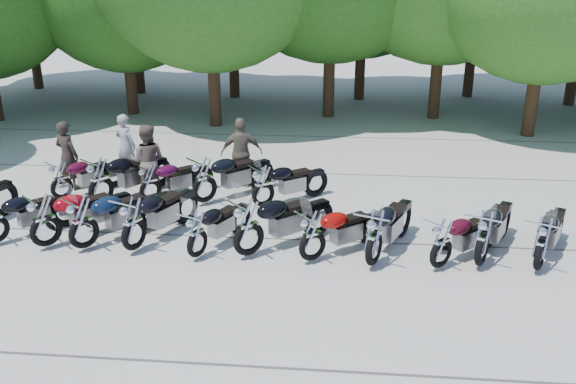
# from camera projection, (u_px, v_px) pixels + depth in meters

# --- Properties ---
(ground) EXTENTS (90.00, 90.00, 0.00)m
(ground) POSITION_uv_depth(u_px,v_px,m) (281.00, 272.00, 11.83)
(ground) COLOR gray
(ground) RESTS_ON ground
(motorcycle_2) EXTENTS (2.11, 2.25, 1.34)m
(motorcycle_2) POSITION_uv_depth(u_px,v_px,m) (44.00, 219.00, 12.57)
(motorcycle_2) COLOR maroon
(motorcycle_2) RESTS_ON ground
(motorcycle_3) EXTENTS (2.04, 2.27, 1.33)m
(motorcycle_3) POSITION_uv_depth(u_px,v_px,m) (83.00, 221.00, 12.49)
(motorcycle_3) COLOR black
(motorcycle_3) RESTS_ON ground
(motorcycle_4) EXTENTS (1.62, 2.47, 1.35)m
(motorcycle_4) POSITION_uv_depth(u_px,v_px,m) (133.00, 222.00, 12.41)
(motorcycle_4) COLOR black
(motorcycle_4) RESTS_ON ground
(motorcycle_5) EXTENTS (1.46, 2.10, 1.15)m
(motorcycle_5) POSITION_uv_depth(u_px,v_px,m) (197.00, 233.00, 12.15)
(motorcycle_5) COLOR black
(motorcycle_5) RESTS_ON ground
(motorcycle_6) EXTENTS (2.36, 2.23, 1.41)m
(motorcycle_6) POSITION_uv_depth(u_px,v_px,m) (248.00, 226.00, 12.15)
(motorcycle_6) COLOR black
(motorcycle_6) RESTS_ON ground
(motorcycle_7) EXTENTS (2.11, 1.86, 1.23)m
(motorcycle_7) POSITION_uv_depth(u_px,v_px,m) (313.00, 235.00, 11.98)
(motorcycle_7) COLOR #910805
(motorcycle_7) RESTS_ON ground
(motorcycle_8) EXTENTS (1.62, 2.48, 1.35)m
(motorcycle_8) POSITION_uv_depth(u_px,v_px,m) (375.00, 236.00, 11.77)
(motorcycle_8) COLOR black
(motorcycle_8) RESTS_ON ground
(motorcycle_9) EXTENTS (1.97, 1.91, 1.19)m
(motorcycle_9) POSITION_uv_depth(u_px,v_px,m) (442.00, 242.00, 11.71)
(motorcycle_9) COLOR #390714
(motorcycle_9) RESTS_ON ground
(motorcycle_10) EXTENTS (1.69, 2.42, 1.33)m
(motorcycle_10) POSITION_uv_depth(u_px,v_px,m) (483.00, 237.00, 11.77)
(motorcycle_10) COLOR black
(motorcycle_10) RESTS_ON ground
(motorcycle_11) EXTENTS (1.65, 2.30, 1.27)m
(motorcycle_11) POSITION_uv_depth(u_px,v_px,m) (542.00, 242.00, 11.61)
(motorcycle_11) COLOR black
(motorcycle_11) RESTS_ON ground
(motorcycle_14) EXTENTS (1.78, 1.99, 1.16)m
(motorcycle_14) POSITION_uv_depth(u_px,v_px,m) (61.00, 179.00, 15.20)
(motorcycle_14) COLOR #3F081D
(motorcycle_14) RESTS_ON ground
(motorcycle_15) EXTENTS (2.01, 2.42, 1.38)m
(motorcycle_15) POSITION_uv_depth(u_px,v_px,m) (100.00, 179.00, 14.83)
(motorcycle_15) COLOR black
(motorcycle_15) RESTS_ON ground
(motorcycle_16) EXTENTS (1.91, 1.82, 1.15)m
(motorcycle_16) POSITION_uv_depth(u_px,v_px,m) (150.00, 181.00, 15.05)
(motorcycle_16) COLOR #3F0829
(motorcycle_16) RESTS_ON ground
(motorcycle_17) EXTENTS (2.23, 2.23, 1.37)m
(motorcycle_17) POSITION_uv_depth(u_px,v_px,m) (204.00, 179.00, 14.90)
(motorcycle_17) COLOR black
(motorcycle_17) RESTS_ON ground
(motorcycle_18) EXTENTS (2.11, 1.85, 1.22)m
(motorcycle_18) POSITION_uv_depth(u_px,v_px,m) (263.00, 185.00, 14.71)
(motorcycle_18) COLOR black
(motorcycle_18) RESTS_ON ground
(rider_0) EXTENTS (0.78, 0.64, 1.85)m
(rider_0) POSITION_uv_depth(u_px,v_px,m) (67.00, 155.00, 15.91)
(rider_0) COLOR black
(rider_0) RESTS_ON ground
(rider_1) EXTENTS (0.96, 0.77, 1.87)m
(rider_1) POSITION_uv_depth(u_px,v_px,m) (147.00, 161.00, 15.44)
(rider_1) COLOR brown
(rider_1) RESTS_ON ground
(rider_2) EXTENTS (1.18, 0.68, 1.88)m
(rider_2) POSITION_uv_depth(u_px,v_px,m) (242.00, 153.00, 16.06)
(rider_2) COLOR brown
(rider_2) RESTS_ON ground
(rider_3) EXTENTS (0.76, 0.65, 1.78)m
(rider_3) POSITION_uv_depth(u_px,v_px,m) (126.00, 145.00, 16.92)
(rider_3) COLOR gray
(rider_3) RESTS_ON ground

